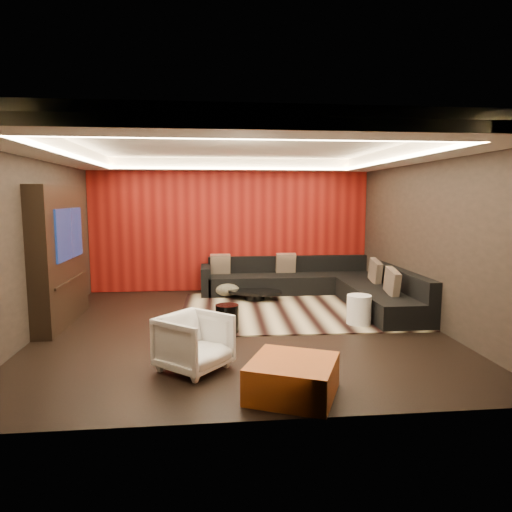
{
  "coord_description": "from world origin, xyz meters",
  "views": [
    {
      "loc": [
        -0.48,
        -6.9,
        2.01
      ],
      "look_at": [
        0.3,
        0.6,
        1.05
      ],
      "focal_mm": 32.0,
      "sensor_mm": 36.0,
      "label": 1
    }
  ],
  "objects": [
    {
      "name": "floor",
      "position": [
        0.0,
        0.0,
        -0.01
      ],
      "size": [
        6.0,
        6.0,
        0.02
      ],
      "primitive_type": "cube",
      "color": "black",
      "rests_on": "ground"
    },
    {
      "name": "ceiling",
      "position": [
        0.0,
        0.0,
        2.81
      ],
      "size": [
        6.0,
        6.0,
        0.02
      ],
      "primitive_type": "cube",
      "color": "silver",
      "rests_on": "ground"
    },
    {
      "name": "wall_back",
      "position": [
        0.0,
        3.01,
        1.4
      ],
      "size": [
        6.0,
        0.02,
        2.8
      ],
      "primitive_type": "cube",
      "color": "black",
      "rests_on": "ground"
    },
    {
      "name": "wall_left",
      "position": [
        -3.01,
        0.0,
        1.4
      ],
      "size": [
        0.02,
        6.0,
        2.8
      ],
      "primitive_type": "cube",
      "color": "black",
      "rests_on": "ground"
    },
    {
      "name": "wall_right",
      "position": [
        3.01,
        0.0,
        1.4
      ],
      "size": [
        0.02,
        6.0,
        2.8
      ],
      "primitive_type": "cube",
      "color": "black",
      "rests_on": "ground"
    },
    {
      "name": "red_feature_wall",
      "position": [
        0.0,
        2.97,
        1.4
      ],
      "size": [
        5.98,
        0.05,
        2.78
      ],
      "primitive_type": "cube",
      "color": "#6B0C0A",
      "rests_on": "ground"
    },
    {
      "name": "soffit_back",
      "position": [
        0.0,
        2.7,
        2.69
      ],
      "size": [
        6.0,
        0.6,
        0.22
      ],
      "primitive_type": "cube",
      "color": "silver",
      "rests_on": "ground"
    },
    {
      "name": "soffit_front",
      "position": [
        0.0,
        -2.7,
        2.69
      ],
      "size": [
        6.0,
        0.6,
        0.22
      ],
      "primitive_type": "cube",
      "color": "silver",
      "rests_on": "ground"
    },
    {
      "name": "soffit_left",
      "position": [
        -2.7,
        0.0,
        2.69
      ],
      "size": [
        0.6,
        4.8,
        0.22
      ],
      "primitive_type": "cube",
      "color": "silver",
      "rests_on": "ground"
    },
    {
      "name": "soffit_right",
      "position": [
        2.7,
        0.0,
        2.69
      ],
      "size": [
        0.6,
        4.8,
        0.22
      ],
      "primitive_type": "cube",
      "color": "silver",
      "rests_on": "ground"
    },
    {
      "name": "cove_back",
      "position": [
        0.0,
        2.36,
        2.6
      ],
      "size": [
        4.8,
        0.08,
        0.04
      ],
      "primitive_type": "cube",
      "color": "#FFD899",
      "rests_on": "ground"
    },
    {
      "name": "cove_front",
      "position": [
        0.0,
        -2.36,
        2.6
      ],
      "size": [
        4.8,
        0.08,
        0.04
      ],
      "primitive_type": "cube",
      "color": "#FFD899",
      "rests_on": "ground"
    },
    {
      "name": "cove_left",
      "position": [
        -2.36,
        0.0,
        2.6
      ],
      "size": [
        0.08,
        4.8,
        0.04
      ],
      "primitive_type": "cube",
      "color": "#FFD899",
      "rests_on": "ground"
    },
    {
      "name": "cove_right",
      "position": [
        2.36,
        0.0,
        2.6
      ],
      "size": [
        0.08,
        4.8,
        0.04
      ],
      "primitive_type": "cube",
      "color": "#FFD899",
      "rests_on": "ground"
    },
    {
      "name": "tv_surround",
      "position": [
        -2.85,
        0.6,
        1.1
      ],
      "size": [
        0.3,
        2.0,
        2.2
      ],
      "primitive_type": "cube",
      "color": "black",
      "rests_on": "ground"
    },
    {
      "name": "tv_screen",
      "position": [
        -2.69,
        0.6,
        1.45
      ],
      "size": [
        0.04,
        1.3,
        0.8
      ],
      "primitive_type": "cube",
      "color": "black",
      "rests_on": "ground"
    },
    {
      "name": "tv_shelf",
      "position": [
        -2.69,
        0.6,
        0.7
      ],
      "size": [
        0.04,
        1.6,
        0.04
      ],
      "primitive_type": "cube",
      "color": "black",
      "rests_on": "ground"
    },
    {
      "name": "rug",
      "position": [
        1.02,
        1.01,
        0.01
      ],
      "size": [
        4.08,
        3.1,
        0.02
      ],
      "primitive_type": "cube",
      "rotation": [
        0.0,
        0.0,
        -0.03
      ],
      "color": "#C0B28C",
      "rests_on": "floor"
    },
    {
      "name": "coffee_table",
      "position": [
        0.4,
        1.89,
        0.11
      ],
      "size": [
        1.38,
        1.38,
        0.18
      ],
      "primitive_type": "cylinder",
      "rotation": [
        0.0,
        0.0,
        -0.34
      ],
      "color": "black",
      "rests_on": "rug"
    },
    {
      "name": "drum_stool",
      "position": [
        -0.22,
        -0.24,
        0.22
      ],
      "size": [
        0.39,
        0.39,
        0.41
      ],
      "primitive_type": "cylinder",
      "rotation": [
        0.0,
        0.0,
        0.12
      ],
      "color": "black",
      "rests_on": "rug"
    },
    {
      "name": "striped_pouf",
      "position": [
        -0.12,
        2.26,
        0.18
      ],
      "size": [
        0.71,
        0.71,
        0.31
      ],
      "primitive_type": "ellipsoid",
      "rotation": [
        0.0,
        0.0,
        -0.29
      ],
      "color": "#B7B08E",
      "rests_on": "rug"
    },
    {
      "name": "white_side_table",
      "position": [
        1.88,
        -0.02,
        0.24
      ],
      "size": [
        0.51,
        0.51,
        0.48
      ],
      "primitive_type": "cylinder",
      "rotation": [
        0.0,
        0.0,
        -0.43
      ],
      "color": "white",
      "rests_on": "floor"
    },
    {
      "name": "orange_ottoman",
      "position": [
        0.35,
        -2.5,
        0.19
      ],
      "size": [
        1.11,
        1.11,
        0.37
      ],
      "primitive_type": "cube",
      "rotation": [
        0.0,
        0.0,
        -0.42
      ],
      "color": "#AB3E16",
      "rests_on": "floor"
    },
    {
      "name": "armchair",
      "position": [
        -0.66,
        -1.69,
        0.33
      ],
      "size": [
        1.01,
        1.01,
        0.66
      ],
      "primitive_type": "imported",
      "rotation": [
        0.0,
        0.0,
        0.86
      ],
      "color": "white",
      "rests_on": "floor"
    },
    {
      "name": "sectional_sofa",
      "position": [
        1.73,
        1.86,
        0.26
      ],
      "size": [
        3.65,
        3.5,
        0.75
      ],
      "color": "black",
      "rests_on": "floor"
    },
    {
      "name": "throw_pillows",
      "position": [
        1.54,
        1.78,
        0.62
      ],
      "size": [
        3.19,
        2.75,
        0.5
      ],
      "color": "tan",
      "rests_on": "sectional_sofa"
    }
  ]
}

